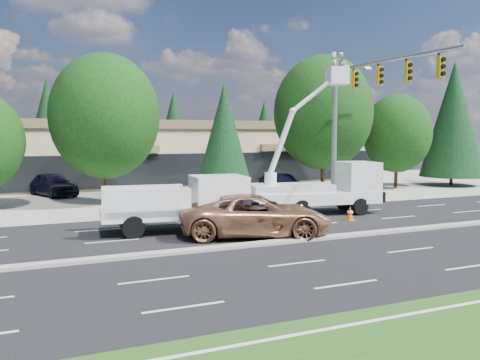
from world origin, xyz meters
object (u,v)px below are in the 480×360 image
bucket_truck (321,181)px  signal_mast (356,105)px  utility_pickup (185,209)px  minivan (256,215)px

bucket_truck → signal_mast: bearing=28.9°
signal_mast → bucket_truck: signal_mast is taller
signal_mast → bucket_truck: bearing=-162.3°
utility_pickup → signal_mast: bearing=22.1°
minivan → signal_mast: bearing=-40.2°
bucket_truck → minivan: size_ratio=1.36×
signal_mast → bucket_truck: size_ratio=1.15×
utility_pickup → minivan: bearing=-36.5°
signal_mast → utility_pickup: (-11.55, -2.91, -5.03)m
utility_pickup → bucket_truck: bucket_truck is taller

